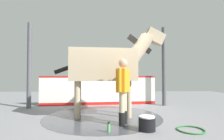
% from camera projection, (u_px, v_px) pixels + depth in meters
% --- Properties ---
extents(ground_plane, '(16.00, 16.00, 0.02)m').
position_uv_depth(ground_plane, '(107.00, 116.00, 5.34)').
color(ground_plane, gray).
extents(wet_patch, '(3.44, 3.44, 0.00)m').
position_uv_depth(wet_patch, '(103.00, 116.00, 5.23)').
color(wet_patch, '#42444C').
rests_on(wet_patch, ground).
extents(barrier_wall, '(4.74, 0.53, 1.19)m').
position_uv_depth(barrier_wall, '(99.00, 91.00, 7.29)').
color(barrier_wall, white).
rests_on(barrier_wall, ground).
extents(roof_post_near, '(0.16, 0.16, 3.18)m').
position_uv_depth(roof_post_near, '(164.00, 66.00, 7.22)').
color(roof_post_near, '#4C4C51').
rests_on(roof_post_near, ground).
extents(roof_post_far, '(0.16, 0.16, 3.18)m').
position_uv_depth(roof_post_far, '(29.00, 65.00, 6.57)').
color(roof_post_far, '#4C4C51').
rests_on(roof_post_far, ground).
extents(horse, '(3.34, 1.09, 2.69)m').
position_uv_depth(horse, '(107.00, 65.00, 5.29)').
color(horse, tan).
rests_on(horse, ground).
extents(handler, '(0.38, 0.62, 1.63)m').
position_uv_depth(handler, '(123.00, 87.00, 4.38)').
color(handler, black).
rests_on(handler, ground).
extents(wash_bucket, '(0.37, 0.37, 0.32)m').
position_uv_depth(wash_bucket, '(147.00, 123.00, 3.90)').
color(wash_bucket, black).
rests_on(wash_bucket, ground).
extents(bottle_shampoo, '(0.07, 0.07, 0.22)m').
position_uv_depth(bottle_shampoo, '(140.00, 123.00, 4.14)').
color(bottle_shampoo, '#D8CC4C').
rests_on(bottle_shampoo, ground).
extents(bottle_spray, '(0.07, 0.07, 0.22)m').
position_uv_depth(bottle_spray, '(109.00, 128.00, 3.77)').
color(bottle_spray, '#4CA559').
rests_on(bottle_spray, ground).
extents(hose_coil, '(0.60, 0.60, 0.03)m').
position_uv_depth(hose_coil, '(191.00, 130.00, 3.89)').
color(hose_coil, '#267233').
rests_on(hose_coil, ground).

